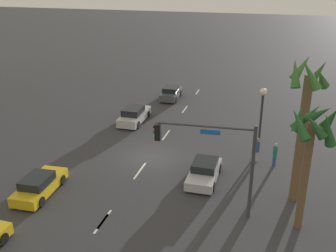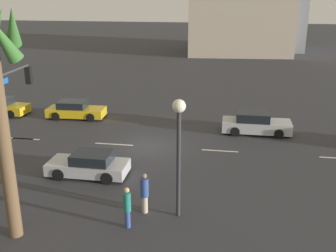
{
  "view_description": "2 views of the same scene",
  "coord_description": "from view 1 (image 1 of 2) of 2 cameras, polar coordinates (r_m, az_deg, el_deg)",
  "views": [
    {
      "loc": [
        25.5,
        8.65,
        13.32
      ],
      "look_at": [
        -1.63,
        1.01,
        2.09
      ],
      "focal_mm": 41.97,
      "sensor_mm": 36.0,
      "label": 1
    },
    {
      "loc": [
        -5.25,
        23.24,
        9.29
      ],
      "look_at": [
        -1.64,
        1.77,
        2.04
      ],
      "focal_mm": 43.03,
      "sensor_mm": 36.0,
      "label": 2
    }
  ],
  "objects": [
    {
      "name": "pedestrian_1",
      "position": [
        29.41,
        15.27,
        -3.91
      ],
      "size": [
        0.38,
        0.38,
        1.82
      ],
      "color": "#2D478C",
      "rests_on": "ground_plane"
    },
    {
      "name": "lane_stripe_5",
      "position": [
        23.11,
        -9.68,
        -13.8
      ],
      "size": [
        1.9,
        0.14,
        0.01
      ],
      "primitive_type": "cube",
      "color": "silver",
      "rests_on": "ground_plane"
    },
    {
      "name": "palm_tree_1",
      "position": [
        21.12,
        20.19,
        -1.3
      ],
      "size": [
        2.71,
        2.71,
        7.31
      ],
      "color": "brown",
      "rests_on": "ground_plane"
    },
    {
      "name": "pedestrian_0",
      "position": [
        29.8,
        12.82,
        -3.29
      ],
      "size": [
        0.49,
        0.49,
        1.88
      ],
      "color": "#B2A58C",
      "rests_on": "ground_plane"
    },
    {
      "name": "lane_stripe_3",
      "position": [
        28.2,
        -4.11,
        -6.5
      ],
      "size": [
        2.52,
        0.14,
        0.01
      ],
      "primitive_type": "cube",
      "color": "silver",
      "rests_on": "ground_plane"
    },
    {
      "name": "car_3",
      "position": [
        43.54,
        0.45,
        4.82
      ],
      "size": [
        4.16,
        1.95,
        1.42
      ],
      "color": "#474C51",
      "rests_on": "ground_plane"
    },
    {
      "name": "palm_tree_0",
      "position": [
        23.6,
        19.28,
        2.7
      ],
      "size": [
        2.52,
        2.38,
        9.06
      ],
      "color": "brown",
      "rests_on": "ground_plane"
    },
    {
      "name": "car_2",
      "position": [
        36.87,
        -4.95,
        1.59
      ],
      "size": [
        4.67,
        1.96,
        1.48
      ],
      "color": "#B7B7BC",
      "rests_on": "ground_plane"
    },
    {
      "name": "traffic_signal",
      "position": [
        21.88,
        7.01,
        -3.87
      ],
      "size": [
        0.61,
        5.7,
        5.69
      ],
      "color": "#38383D",
      "rests_on": "ground_plane"
    },
    {
      "name": "lane_stripe_0",
      "position": [
        46.31,
        4.3,
        4.95
      ],
      "size": [
        1.99,
        0.14,
        0.01
      ],
      "primitive_type": "cube",
      "color": "silver",
      "rests_on": "ground_plane"
    },
    {
      "name": "lane_stripe_2",
      "position": [
        34.02,
        -0.29,
        -1.31
      ],
      "size": [
        2.25,
        0.14,
        0.01
      ],
      "primitive_type": "cube",
      "color": "silver",
      "rests_on": "ground_plane"
    },
    {
      "name": "lane_stripe_1",
      "position": [
        40.34,
        2.45,
        2.43
      ],
      "size": [
        2.24,
        0.14,
        0.01
      ],
      "primitive_type": "cube",
      "color": "silver",
      "rests_on": "ground_plane"
    },
    {
      "name": "lane_stripe_4",
      "position": [
        23.43,
        -9.23,
        -13.23
      ],
      "size": [
        1.91,
        0.14,
        0.01
      ],
      "primitive_type": "cube",
      "color": "silver",
      "rests_on": "ground_plane"
    },
    {
      "name": "car_0",
      "position": [
        26.46,
        -18.18,
        -8.17
      ],
      "size": [
        4.47,
        2.01,
        1.33
      ],
      "color": "gold",
      "rests_on": "ground_plane"
    },
    {
      "name": "ground_plane",
      "position": [
        30.04,
        -2.71,
        -4.62
      ],
      "size": [
        220.0,
        220.0,
        0.0
      ],
      "primitive_type": "plane",
      "color": "#333338"
    },
    {
      "name": "streetlamp",
      "position": [
        30.18,
        13.48,
        2.63
      ],
      "size": [
        0.56,
        0.56,
        5.25
      ],
      "color": "#2D2D33",
      "rests_on": "ground_plane"
    },
    {
      "name": "car_1",
      "position": [
        26.91,
        5.29,
        -6.58
      ],
      "size": [
        4.22,
        1.94,
        1.29
      ],
      "color": "#B7B7BC",
      "rests_on": "ground_plane"
    }
  ]
}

